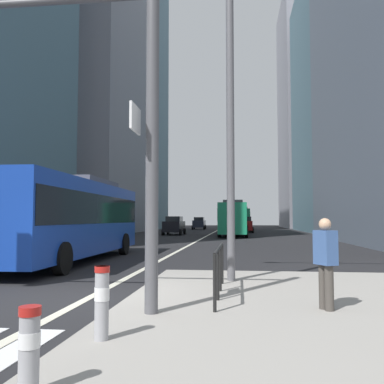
{
  "coord_description": "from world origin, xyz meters",
  "views": [
    {
      "loc": [
        3.22,
        -8.57,
        1.7
      ],
      "look_at": [
        -1.56,
        33.13,
        4.4
      ],
      "focal_mm": 38.83,
      "sensor_mm": 36.0,
      "label": 1
    }
  ],
  "objects_px": {
    "city_bus_blue_oncoming": "(71,215)",
    "car_oncoming_mid": "(174,225)",
    "street_lamp_post": "(230,80)",
    "car_oncoming_far": "(199,223)",
    "city_bus_red_receding": "(234,217)",
    "car_receding_near": "(244,224)",
    "bollard_left": "(102,299)",
    "car_receding_far": "(245,224)",
    "traffic_signal_gantry": "(34,81)",
    "pedestrian_waiting": "(326,259)",
    "city_bus_red_distant": "(242,218)",
    "bollard_front": "(29,345)"
  },
  "relations": [
    {
      "from": "traffic_signal_gantry",
      "to": "car_oncoming_mid",
      "type": "bearing_deg",
      "value": 95.15
    },
    {
      "from": "city_bus_red_distant",
      "to": "car_receding_near",
      "type": "relative_size",
      "value": 2.7
    },
    {
      "from": "traffic_signal_gantry",
      "to": "street_lamp_post",
      "type": "height_order",
      "value": "street_lamp_post"
    },
    {
      "from": "car_receding_near",
      "to": "pedestrian_waiting",
      "type": "bearing_deg",
      "value": -88.93
    },
    {
      "from": "car_receding_far",
      "to": "traffic_signal_gantry",
      "type": "xyz_separation_m",
      "value": [
        -4.25,
        -44.33,
        3.13
      ]
    },
    {
      "from": "car_receding_near",
      "to": "car_oncoming_far",
      "type": "xyz_separation_m",
      "value": [
        -7.04,
        12.05,
        -0.0
      ]
    },
    {
      "from": "car_receding_far",
      "to": "pedestrian_waiting",
      "type": "height_order",
      "value": "car_receding_far"
    },
    {
      "from": "city_bus_red_distant",
      "to": "traffic_signal_gantry",
      "type": "distance_m",
      "value": 56.55
    },
    {
      "from": "city_bus_red_distant",
      "to": "bollard_front",
      "type": "distance_m",
      "value": 59.64
    },
    {
      "from": "city_bus_blue_oncoming",
      "to": "city_bus_red_receding",
      "type": "bearing_deg",
      "value": 76.48
    },
    {
      "from": "car_receding_near",
      "to": "bollard_left",
      "type": "bearing_deg",
      "value": -92.76
    },
    {
      "from": "car_receding_far",
      "to": "street_lamp_post",
      "type": "xyz_separation_m",
      "value": [
        -0.89,
        -40.54,
        4.29
      ]
    },
    {
      "from": "car_oncoming_far",
      "to": "traffic_signal_gantry",
      "type": "bearing_deg",
      "value": -87.23
    },
    {
      "from": "pedestrian_waiting",
      "to": "city_bus_blue_oncoming",
      "type": "bearing_deg",
      "value": 134.15
    },
    {
      "from": "street_lamp_post",
      "to": "car_oncoming_far",
      "type": "bearing_deg",
      "value": 96.39
    },
    {
      "from": "city_bus_red_receding",
      "to": "car_oncoming_mid",
      "type": "relative_size",
      "value": 2.46
    },
    {
      "from": "car_oncoming_far",
      "to": "car_oncoming_mid",
      "type": "bearing_deg",
      "value": -91.12
    },
    {
      "from": "city_bus_red_receding",
      "to": "car_oncoming_mid",
      "type": "height_order",
      "value": "city_bus_red_receding"
    },
    {
      "from": "car_receding_near",
      "to": "traffic_signal_gantry",
      "type": "distance_m",
      "value": 47.64
    },
    {
      "from": "city_bus_red_receding",
      "to": "traffic_signal_gantry",
      "type": "height_order",
      "value": "traffic_signal_gantry"
    },
    {
      "from": "bollard_left",
      "to": "pedestrian_waiting",
      "type": "distance_m",
      "value": 3.89
    },
    {
      "from": "city_bus_blue_oncoming",
      "to": "car_oncoming_mid",
      "type": "relative_size",
      "value": 2.57
    },
    {
      "from": "city_bus_red_receding",
      "to": "street_lamp_post",
      "type": "xyz_separation_m",
      "value": [
        0.34,
        -30.23,
        3.45
      ]
    },
    {
      "from": "car_receding_far",
      "to": "pedestrian_waiting",
      "type": "relative_size",
      "value": 2.77
    },
    {
      "from": "car_receding_near",
      "to": "bollard_left",
      "type": "distance_m",
      "value": 48.94
    },
    {
      "from": "car_receding_far",
      "to": "pedestrian_waiting",
      "type": "xyz_separation_m",
      "value": [
        0.79,
        -43.73,
        0.02
      ]
    },
    {
      "from": "city_bus_red_distant",
      "to": "car_receding_far",
      "type": "relative_size",
      "value": 2.67
    },
    {
      "from": "city_bus_red_receding",
      "to": "street_lamp_post",
      "type": "height_order",
      "value": "street_lamp_post"
    },
    {
      "from": "car_oncoming_far",
      "to": "traffic_signal_gantry",
      "type": "relative_size",
      "value": 0.65
    },
    {
      "from": "traffic_signal_gantry",
      "to": "pedestrian_waiting",
      "type": "distance_m",
      "value": 5.96
    },
    {
      "from": "city_bus_red_receding",
      "to": "city_bus_blue_oncoming",
      "type": "bearing_deg",
      "value": -103.52
    },
    {
      "from": "city_bus_blue_oncoming",
      "to": "car_oncoming_mid",
      "type": "distance_m",
      "value": 27.83
    },
    {
      "from": "street_lamp_post",
      "to": "pedestrian_waiting",
      "type": "distance_m",
      "value": 5.59
    },
    {
      "from": "city_bus_red_distant",
      "to": "car_oncoming_far",
      "type": "xyz_separation_m",
      "value": [
        -6.77,
        3.03,
        -0.85
      ]
    },
    {
      "from": "street_lamp_post",
      "to": "car_oncoming_mid",
      "type": "bearing_deg",
      "value": 101.45
    },
    {
      "from": "car_receding_far",
      "to": "bollard_left",
      "type": "distance_m",
      "value": 45.93
    },
    {
      "from": "city_bus_red_distant",
      "to": "bollard_front",
      "type": "relative_size",
      "value": 14.99
    },
    {
      "from": "car_oncoming_far",
      "to": "bollard_left",
      "type": "height_order",
      "value": "car_oncoming_far"
    },
    {
      "from": "city_bus_blue_oncoming",
      "to": "car_oncoming_mid",
      "type": "height_order",
      "value": "city_bus_blue_oncoming"
    },
    {
      "from": "bollard_left",
      "to": "city_bus_blue_oncoming",
      "type": "bearing_deg",
      "value": 114.83
    },
    {
      "from": "street_lamp_post",
      "to": "pedestrian_waiting",
      "type": "relative_size",
      "value": 5.13
    },
    {
      "from": "car_receding_near",
      "to": "street_lamp_post",
      "type": "bearing_deg",
      "value": -91.06
    },
    {
      "from": "bollard_front",
      "to": "car_oncoming_far",
      "type": "bearing_deg",
      "value": 94.19
    },
    {
      "from": "car_oncoming_far",
      "to": "street_lamp_post",
      "type": "relative_size",
      "value": 0.52
    },
    {
      "from": "car_receding_far",
      "to": "traffic_signal_gantry",
      "type": "relative_size",
      "value": 0.68
    },
    {
      "from": "traffic_signal_gantry",
      "to": "bollard_front",
      "type": "bearing_deg",
      "value": -61.86
    },
    {
      "from": "pedestrian_waiting",
      "to": "traffic_signal_gantry",
      "type": "bearing_deg",
      "value": -173.2
    },
    {
      "from": "city_bus_red_distant",
      "to": "pedestrian_waiting",
      "type": "height_order",
      "value": "city_bus_red_distant"
    },
    {
      "from": "city_bus_blue_oncoming",
      "to": "city_bus_red_receding",
      "type": "distance_m",
      "value": 25.83
    },
    {
      "from": "bollard_left",
      "to": "traffic_signal_gantry",
      "type": "bearing_deg",
      "value": 139.71
    }
  ]
}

